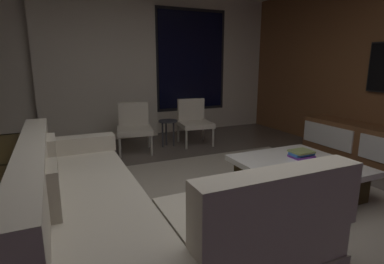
% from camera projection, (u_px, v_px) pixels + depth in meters
% --- Properties ---
extents(floor, '(9.20, 9.20, 0.00)m').
position_uv_depth(floor, '(223.00, 218.00, 2.86)').
color(floor, '#564C44').
extents(back_wall_with_window, '(6.60, 0.30, 2.70)m').
position_uv_depth(back_wall_with_window, '(124.00, 66.00, 5.74)').
color(back_wall_with_window, beige).
rests_on(back_wall_with_window, floor).
extents(area_rug, '(3.20, 3.80, 0.01)m').
position_uv_depth(area_rug, '(260.00, 215.00, 2.91)').
color(area_rug, gray).
rests_on(area_rug, floor).
extents(sectional_couch, '(1.98, 2.50, 0.82)m').
position_uv_depth(sectional_couch, '(122.00, 212.00, 2.38)').
color(sectional_couch, '#B1A997').
rests_on(sectional_couch, floor).
extents(coffee_table, '(1.16, 1.16, 0.36)m').
position_uv_depth(coffee_table, '(297.00, 178.00, 3.35)').
color(coffee_table, '#31260F').
rests_on(coffee_table, floor).
extents(book_stack_on_coffee_table, '(0.26, 0.20, 0.08)m').
position_uv_depth(book_stack_on_coffee_table, '(301.00, 154.00, 3.49)').
color(book_stack_on_coffee_table, purple).
rests_on(book_stack_on_coffee_table, coffee_table).
extents(accent_chair_near_window, '(0.60, 0.62, 0.78)m').
position_uv_depth(accent_chair_near_window, '(194.00, 119.00, 5.42)').
color(accent_chair_near_window, '#B2ADA0').
rests_on(accent_chair_near_window, floor).
extents(accent_chair_by_curtain, '(0.64, 0.66, 0.78)m').
position_uv_depth(accent_chair_by_curtain, '(134.00, 125.00, 4.94)').
color(accent_chair_by_curtain, '#B2ADA0').
rests_on(accent_chair_by_curtain, floor).
extents(side_stool, '(0.32, 0.32, 0.46)m').
position_uv_depth(side_stool, '(168.00, 125.00, 5.21)').
color(side_stool, '#333338').
rests_on(side_stool, floor).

